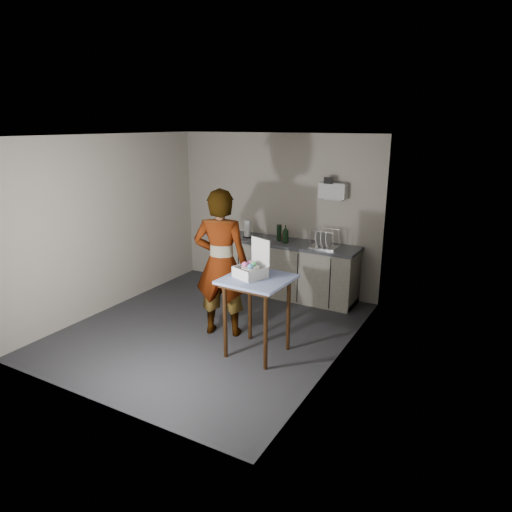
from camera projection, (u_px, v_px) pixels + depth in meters
The scene contains 15 objects.
ground at pixel (211, 329), 6.33m from camera, with size 4.00×4.00×0.00m, color #27272C.
wall_back at pixel (276, 213), 7.63m from camera, with size 3.60×0.02×2.60m, color beige.
wall_right at pixel (339, 257), 5.13m from camera, with size 0.02×4.00×2.60m, color beige.
wall_left at pixel (109, 224), 6.80m from camera, with size 0.02×4.00×2.60m, color beige.
ceiling at pixel (205, 136), 5.60m from camera, with size 3.60×4.00×0.01m, color white.
kitchen_counter at pixel (290, 271), 7.45m from camera, with size 2.24×0.62×0.91m.
wall_shelf at pixel (333, 191), 6.98m from camera, with size 0.42×0.18×0.37m.
side_table at pixel (257, 288), 5.43m from camera, with size 0.79×0.79×0.98m.
standing_man at pixel (221, 263), 5.95m from camera, with size 0.72×0.47×1.97m, color #B2A593.
soap_bottle at pixel (285, 234), 7.22m from camera, with size 0.11×0.11×0.29m, color black.
soda_can at pixel (284, 237), 7.35m from camera, with size 0.07×0.07×0.14m, color red.
dark_bottle at pixel (279, 233), 7.37m from camera, with size 0.08×0.08×0.26m, color black.
paper_towel at pixel (248, 229), 7.60m from camera, with size 0.16×0.16×0.29m.
dish_rack at pixel (324, 243), 6.97m from camera, with size 0.41×0.31×0.29m.
bakery_box at pixel (251, 269), 5.41m from camera, with size 0.41×0.42×0.45m.
Camera 1 is at (3.36, -4.76, 2.75)m, focal length 32.00 mm.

